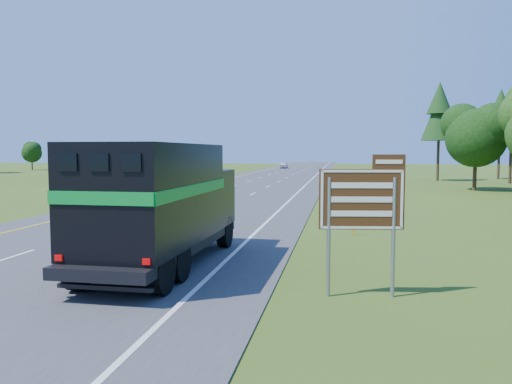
% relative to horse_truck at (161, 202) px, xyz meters
% --- Properties ---
extents(road, '(15.00, 260.00, 0.04)m').
position_rel_horse_truck_xyz_m(road, '(-3.72, 39.22, -2.06)').
color(road, '#38383A').
rests_on(road, ground).
extents(lane_markings, '(11.15, 260.00, 0.01)m').
position_rel_horse_truck_xyz_m(lane_markings, '(-3.72, 39.22, -2.03)').
color(lane_markings, yellow).
rests_on(lane_markings, road).
extents(horse_truck, '(2.90, 8.67, 3.81)m').
position_rel_horse_truck_xyz_m(horse_truck, '(0.00, 0.00, 0.00)').
color(horse_truck, black).
rests_on(horse_truck, road).
extents(white_suv, '(3.60, 6.91, 1.86)m').
position_rel_horse_truck_xyz_m(white_suv, '(-7.31, 25.42, -1.11)').
color(white_suv, white).
rests_on(white_suv, road).
extents(far_car, '(2.00, 4.35, 1.45)m').
position_rel_horse_truck_xyz_m(far_car, '(-6.78, 94.11, -1.32)').
color(far_car, silver).
rests_on(far_car, road).
extents(exit_sign, '(2.09, 0.34, 3.55)m').
position_rel_horse_truck_xyz_m(exit_sign, '(6.02, -2.16, 0.23)').
color(exit_sign, gray).
rests_on(exit_sign, ground).
extents(delineator, '(0.08, 0.04, 0.99)m').
position_rel_horse_truck_xyz_m(delineator, '(6.08, 7.10, -1.55)').
color(delineator, orange).
rests_on(delineator, ground).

